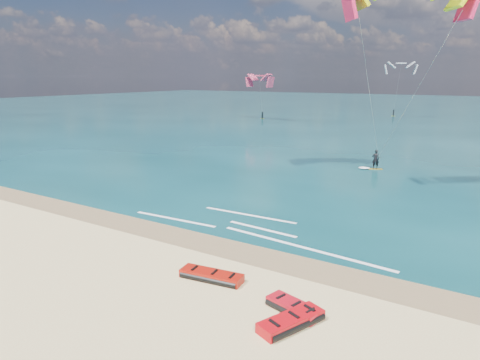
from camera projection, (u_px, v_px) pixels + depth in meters
name	position (u px, v px, depth m)	size (l,w,h in m)	color
ground	(369.00, 146.00, 54.09)	(320.00, 320.00, 0.00)	tan
wet_sand_strip	(184.00, 237.00, 23.50)	(320.00, 2.40, 0.01)	brown
sea	(440.00, 112.00, 106.98)	(320.00, 200.00, 0.04)	#0A3338
packed_kite_left	(211.00, 279.00, 18.61)	(3.02, 1.17, 0.43)	#AC1409
packed_kite_mid	(294.00, 312.00, 16.08)	(2.38, 1.15, 0.42)	red
packed_kite_right	(291.00, 326.00, 15.15)	(2.79, 1.23, 0.45)	red
kitesurfer_main	(391.00, 79.00, 34.14)	(10.84, 11.77, 16.57)	gold
shoreline_foam	(251.00, 229.00, 24.66)	(16.34, 3.87, 0.01)	white
distant_kites	(440.00, 97.00, 75.18)	(73.42, 23.68, 11.22)	#9F9FA7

